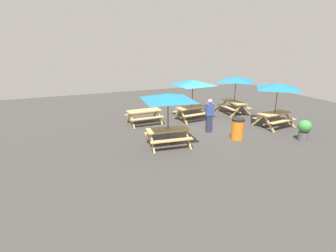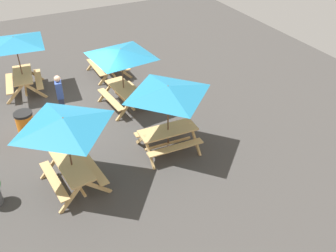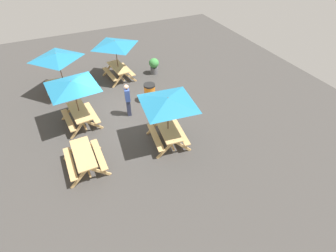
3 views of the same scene
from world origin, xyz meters
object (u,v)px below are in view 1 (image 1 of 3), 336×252
picnic_table_0 (193,85)px  picnic_table_3 (278,89)px  picnic_table_2 (168,101)px  picnic_table_4 (144,114)px  potted_plant_0 (304,129)px  trash_bin_orange (238,129)px  person_standing (210,115)px  picnic_table_1 (236,82)px

picnic_table_0 → picnic_table_3: 4.42m
picnic_table_2 → picnic_table_4: bearing=-84.6°
picnic_table_4 → potted_plant_0: (-5.88, 5.27, -0.02)m
picnic_table_4 → trash_bin_orange: trash_bin_orange is taller
picnic_table_2 → trash_bin_orange: bearing=178.1°
trash_bin_orange → potted_plant_0: bearing=153.4°
trash_bin_orange → person_standing: bearing=-63.4°
picnic_table_3 → picnic_table_4: bearing=-33.4°
picnic_table_3 → potted_plant_0: bearing=76.0°
picnic_table_1 → trash_bin_orange: 4.93m
potted_plant_0 → person_standing: bearing=-38.9°
picnic_table_1 → trash_bin_orange: size_ratio=2.38×
trash_bin_orange → person_standing: 1.57m
picnic_table_4 → picnic_table_3: bearing=151.8°
picnic_table_4 → potted_plant_0: potted_plant_0 is taller
trash_bin_orange → potted_plant_0: trash_bin_orange is taller
picnic_table_0 → picnic_table_1: bearing=179.1°
picnic_table_2 → person_standing: size_ratio=1.68×
picnic_table_3 → trash_bin_orange: 3.39m
potted_plant_0 → picnic_table_2: bearing=-16.8°
picnic_table_0 → picnic_table_1: size_ratio=1.20×
picnic_table_1 → picnic_table_3: same height
picnic_table_2 → picnic_table_4: picnic_table_2 is taller
potted_plant_0 → picnic_table_0: bearing=-57.7°
picnic_table_1 → picnic_table_4: bearing=-88.4°
picnic_table_3 → potted_plant_0: 2.58m
person_standing → picnic_table_0: bearing=-85.2°
picnic_table_1 → trash_bin_orange: (2.64, 3.88, -1.49)m
picnic_table_0 → person_standing: 2.52m
picnic_table_4 → person_standing: person_standing is taller
picnic_table_0 → picnic_table_4: picnic_table_0 is taller
picnic_table_0 → picnic_table_2: 4.22m
picnic_table_3 → picnic_table_0: bearing=-45.9°
picnic_table_4 → potted_plant_0: 7.90m
picnic_table_1 → person_standing: bearing=-50.5°
person_standing → picnic_table_2: bearing=29.6°
person_standing → potted_plant_0: bearing=151.5°
picnic_table_0 → person_standing: picnic_table_0 is taller
picnic_table_2 → trash_bin_orange: size_ratio=2.87×
trash_bin_orange → picnic_table_2: bearing=-8.0°
picnic_table_3 → trash_bin_orange: (2.94, 0.80, -1.49)m
picnic_table_3 → potted_plant_0: picnic_table_3 is taller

